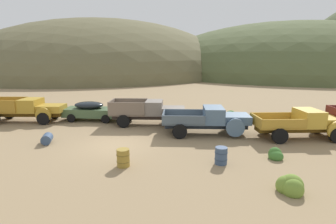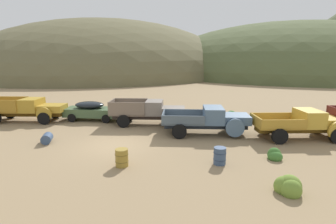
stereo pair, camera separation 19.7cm
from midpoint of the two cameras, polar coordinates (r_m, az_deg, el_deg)
name	(u,v)px [view 1 (the left image)]	position (r m, az deg, el deg)	size (l,w,h in m)	color
ground_plane	(116,146)	(16.41, -11.51, -7.06)	(300.00, 300.00, 0.00)	#937A56
hill_far_left	(107,73)	(87.10, -12.91, 8.09)	(77.18, 83.73, 31.80)	brown
hill_distant	(285,74)	(90.54, 23.75, 7.53)	(84.76, 78.98, 30.21)	#4C5633
truck_mustard	(29,109)	(24.46, -27.77, 0.50)	(6.69, 3.25, 1.91)	#593D12
car_weathered_green	(94,111)	(23.03, -15.79, 0.29)	(5.04, 2.37, 1.57)	#47603D
truck_primer_gray	(152,112)	(20.75, -3.63, 0.03)	(5.96, 3.04, 1.91)	#3D322D
truck_chalk_blue	(212,120)	(18.40, 9.02, -1.64)	(6.10, 3.24, 1.89)	#262D39
truck_faded_yellow	(307,123)	(19.44, 27.31, -2.16)	(6.18, 3.51, 1.89)	brown
oil_drum_spare	(221,156)	(13.58, 10.88, -9.16)	(0.64, 0.64, 0.86)	#384C6B
oil_drum_foreground	(123,158)	(13.26, -10.00, -9.64)	(0.66, 0.66, 0.87)	olive
oil_drum_by_truck	(47,139)	(18.05, -24.78, -5.21)	(0.91, 1.05, 0.59)	#384C6B
bush_front_left	(231,116)	(23.60, 13.20, -0.81)	(1.03, 0.86, 0.87)	#3D702D
bush_between_trucks	(290,187)	(11.81, 24.28, -14.38)	(1.05, 1.00, 0.93)	olive
bush_near_barrel	(275,155)	(15.12, 21.62, -8.63)	(0.74, 0.81, 0.75)	#3D702D
bush_lone_scrub	(305,127)	(22.02, 27.04, -2.81)	(0.75, 0.67, 0.71)	#4C8438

